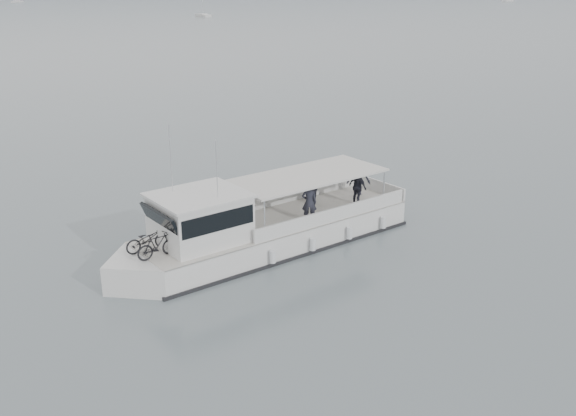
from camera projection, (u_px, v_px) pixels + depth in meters
name	position (u px, v px, depth m)	size (l,w,h in m)	color
ground	(335.00, 272.00, 24.47)	(1400.00, 1400.00, 0.00)	slate
tour_boat	(253.00, 231.00, 25.95)	(13.54, 7.08, 5.76)	silver
moored_fleet	(11.00, 12.00, 204.89)	(421.18, 350.11, 10.19)	silver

